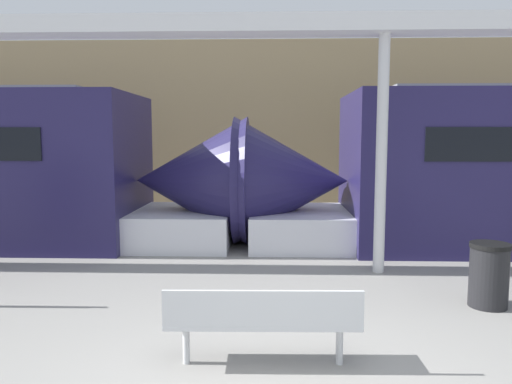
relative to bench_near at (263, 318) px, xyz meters
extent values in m
cube|color=tan|center=(0.11, 10.08, 2.01)|extent=(56.00, 0.20, 5.00)
cone|color=#231E4C|center=(0.47, 5.68, 0.82)|extent=(2.34, 2.63, 2.63)
cube|color=silver|center=(0.69, 5.68, -0.14)|extent=(2.11, 2.46, 0.70)
cone|color=#231E4C|center=(-1.60, 5.68, 0.82)|extent=(2.34, 2.63, 2.63)
cube|color=silver|center=(-1.82, 5.68, -0.14)|extent=(2.11, 2.46, 0.70)
cube|color=silver|center=(0.00, 0.08, -0.06)|extent=(1.89, 0.48, 0.04)
cube|color=silver|center=(0.00, -0.12, 0.13)|extent=(1.88, 0.08, 0.35)
cylinder|color=silver|center=(-0.76, 0.06, -0.29)|extent=(0.07, 0.07, 0.41)
cylinder|color=silver|center=(0.75, 0.09, -0.29)|extent=(0.07, 0.07, 0.41)
cylinder|color=black|center=(2.93, 1.84, -0.10)|extent=(0.49, 0.49, 0.79)
cylinder|color=black|center=(2.93, 1.84, 0.32)|extent=(0.51, 0.51, 0.06)
cylinder|color=silver|center=(1.84, 3.51, 1.42)|extent=(0.18, 0.18, 3.84)
cube|color=silver|center=(1.84, 3.51, 3.48)|extent=(28.00, 0.60, 0.28)
camera|label=1|loc=(0.09, -4.62, 1.73)|focal=35.00mm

